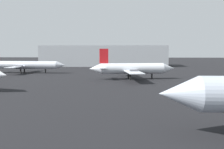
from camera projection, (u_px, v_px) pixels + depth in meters
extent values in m
cone|color=#B2BCCC|center=(179.00, 94.00, 25.24)|extent=(4.22, 3.86, 3.72)
cylinder|color=silver|center=(132.00, 69.00, 75.28)|extent=(19.24, 6.38, 3.25)
cone|color=silver|center=(168.00, 68.00, 76.44)|extent=(4.07, 3.80, 3.25)
cone|color=silver|center=(95.00, 69.00, 74.13)|extent=(4.07, 3.80, 3.25)
cube|color=silver|center=(129.00, 70.00, 75.23)|extent=(8.10, 25.43, 0.20)
cube|color=silver|center=(103.00, 68.00, 74.32)|extent=(3.10, 7.14, 0.13)
cube|color=red|center=(104.00, 56.00, 74.03)|extent=(2.63, 0.68, 4.36)
cylinder|color=#4C4C54|center=(128.00, 69.00, 80.03)|extent=(2.68, 1.87, 1.48)
cylinder|color=#4C4C54|center=(134.00, 72.00, 70.58)|extent=(2.68, 1.87, 1.48)
cube|color=black|center=(152.00, 76.00, 76.14)|extent=(0.47, 0.47, 1.63)
cube|color=black|center=(128.00, 76.00, 77.05)|extent=(0.47, 0.47, 1.63)
cube|color=black|center=(130.00, 77.00, 73.79)|extent=(0.47, 0.47, 1.63)
cylinder|color=silver|center=(25.00, 65.00, 95.99)|extent=(25.02, 3.95, 2.99)
cone|color=silver|center=(61.00, 65.00, 94.53)|extent=(3.40, 3.11, 2.99)
cube|color=silver|center=(22.00, 66.00, 96.16)|extent=(4.36, 21.02, 0.19)
cylinder|color=#4C4C54|center=(29.00, 66.00, 100.03)|extent=(2.41, 1.50, 1.41)
cylinder|color=#4C4C54|center=(19.00, 67.00, 92.17)|extent=(2.41, 1.50, 1.41)
cube|color=black|center=(46.00, 71.00, 95.39)|extent=(0.41, 0.41, 1.65)
cube|color=black|center=(24.00, 71.00, 97.90)|extent=(0.41, 0.41, 1.65)
cube|color=black|center=(21.00, 71.00, 94.79)|extent=(0.41, 0.41, 1.65)
cube|color=#999EA3|center=(104.00, 56.00, 141.79)|extent=(69.33, 21.43, 11.38)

